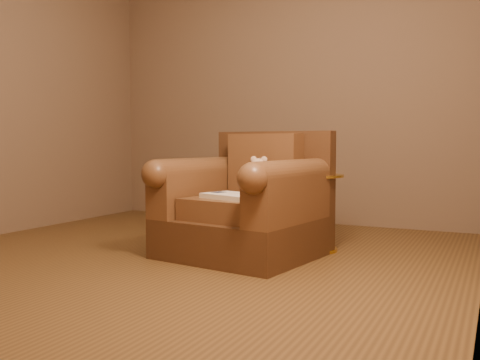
% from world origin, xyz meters
% --- Properties ---
extents(floor, '(4.00, 4.00, 0.00)m').
position_xyz_m(floor, '(0.00, 0.00, 0.00)').
color(floor, brown).
rests_on(floor, ground).
extents(room, '(4.02, 4.02, 2.71)m').
position_xyz_m(room, '(0.00, 0.00, 1.71)').
color(room, '#7A614B').
rests_on(room, ground).
extents(armchair, '(1.16, 1.12, 0.92)m').
position_xyz_m(armchair, '(0.39, 0.25, 0.36)').
color(armchair, '#472B17').
rests_on(armchair, floor).
extents(teddy_bear, '(0.22, 0.24, 0.30)m').
position_xyz_m(teddy_bear, '(0.44, 0.33, 0.55)').
color(teddy_bear, beige).
rests_on(teddy_bear, armchair).
extents(guidebook, '(0.51, 0.40, 0.04)m').
position_xyz_m(guidebook, '(0.40, 0.03, 0.46)').
color(guidebook, beige).
rests_on(guidebook, armchair).
extents(side_table, '(0.42, 0.42, 0.59)m').
position_xyz_m(side_table, '(0.81, 0.61, 0.32)').
color(side_table, gold).
rests_on(side_table, floor).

